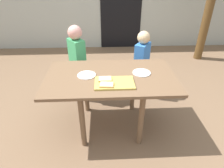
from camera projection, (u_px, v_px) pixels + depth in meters
The scene contains 10 objects.
ground_plane at pixel (111, 124), 2.46m from camera, with size 16.00×16.00×0.00m, color brown.
house_door at pixel (121, 2), 4.26m from camera, with size 0.90×0.02×2.00m, color black.
dining_table at pixel (111, 82), 2.15m from camera, with size 1.38×0.80×0.69m.
cutting_board at pixel (114, 83), 1.96m from camera, with size 0.39×0.25×0.02m, color gold.
pizza_slice_far_left at pixel (105, 79), 1.99m from camera, with size 0.13×0.10×0.02m.
pizza_slice_near_left at pixel (107, 85), 1.90m from camera, with size 0.14×0.11×0.02m.
plate_white_right at pixel (142, 73), 2.15m from camera, with size 0.19×0.19×0.01m, color white.
plate_white_left at pixel (87, 75), 2.11m from camera, with size 0.19×0.19×0.01m, color white.
child_left at pixel (77, 59), 2.65m from camera, with size 0.25×0.28×1.07m.
child_right at pixel (142, 60), 2.79m from camera, with size 0.25×0.28×0.96m.
Camera 1 is at (-0.07, -1.85, 1.70)m, focal length 31.87 mm.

